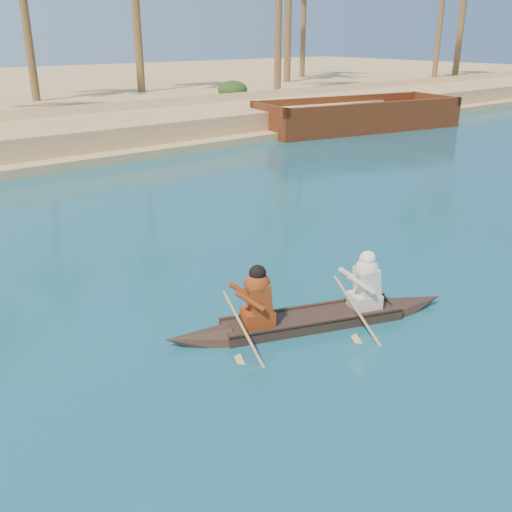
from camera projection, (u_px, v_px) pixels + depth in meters
canoe at (313, 310)px, 10.67m from camera, size 5.52×2.65×1.55m
barge_right at (358, 117)px, 32.26m from camera, size 12.25×6.16×1.95m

